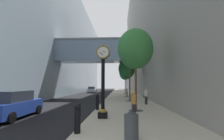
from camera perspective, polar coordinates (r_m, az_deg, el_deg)
ground_plane at (r=30.48m, az=-1.16°, el=-9.19°), size 110.00×110.00×0.00m
sidewalk_right at (r=33.42m, az=4.30°, el=-8.70°), size 5.91×80.00×0.14m
building_block_left at (r=37.63m, az=-20.46°, el=10.69°), size 23.28×80.00×24.50m
building_block_right at (r=37.27m, az=16.23°, el=17.70°), size 9.00×80.00×32.99m
street_clock at (r=9.89m, az=-3.21°, el=-2.25°), size 0.84×0.55×4.56m
bollard_nearest at (r=7.11m, az=-12.13°, el=-16.08°), size 0.28×0.28×1.23m
bollard_third at (r=13.11m, az=-5.18°, el=-11.09°), size 0.28×0.28×1.23m
street_tree_near at (r=13.03m, az=8.25°, el=7.41°), size 2.81×2.81×6.46m
street_tree_mid_near at (r=20.07m, az=6.22°, el=4.12°), size 1.95×1.95×6.41m
street_tree_mid_far at (r=27.05m, az=5.27°, el=0.44°), size 2.81×2.81×6.26m
street_tree_far at (r=34.11m, az=4.71°, el=-1.11°), size 2.52×2.52×5.87m
trash_bin at (r=6.25m, az=6.86°, el=-18.68°), size 0.53×0.53×1.05m
pedestrian_walking at (r=16.88m, az=11.96°, el=-8.78°), size 0.52×0.49×1.71m
pedestrian_by_clock at (r=10.51m, az=7.70°, el=-11.35°), size 0.47×0.47×1.63m
car_blue_near at (r=12.36m, az=-31.77°, el=-10.46°), size 2.09×4.45×1.73m
car_silver_mid at (r=42.32m, az=-7.08°, el=-6.95°), size 2.17×4.71×1.62m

